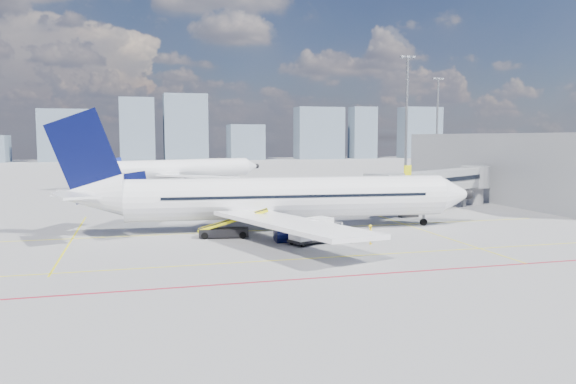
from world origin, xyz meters
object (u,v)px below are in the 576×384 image
(main_aircraft, at_px, (271,199))
(ramp_worker, at_px, (371,234))
(belt_loader, at_px, (226,230))
(second_aircraft, at_px, (176,169))
(cargo_dolly, at_px, (311,230))
(baggage_tug, at_px, (340,233))

(main_aircraft, xyz_separation_m, ramp_worker, (6.73, -9.70, -2.34))
(main_aircraft, xyz_separation_m, belt_loader, (-5.16, -3.03, -2.52))
(second_aircraft, distance_m, ramp_worker, 66.97)
(main_aircraft, bearing_deg, second_aircraft, 100.73)
(belt_loader, bearing_deg, cargo_dolly, -27.34)
(cargo_dolly, bearing_deg, main_aircraft, 79.02)
(second_aircraft, bearing_deg, main_aircraft, -105.38)
(main_aircraft, height_order, belt_loader, main_aircraft)
(second_aircraft, height_order, baggage_tug, second_aircraft)
(belt_loader, distance_m, ramp_worker, 13.63)
(main_aircraft, relative_size, cargo_dolly, 9.67)
(belt_loader, xyz_separation_m, ramp_worker, (11.88, -6.67, 0.17))
(ramp_worker, bearing_deg, cargo_dolly, 101.27)
(cargo_dolly, height_order, belt_loader, belt_loader)
(second_aircraft, xyz_separation_m, cargo_dolly, (7.48, -64.22, -1.98))
(main_aircraft, relative_size, baggage_tug, 15.48)
(main_aircraft, xyz_separation_m, cargo_dolly, (1.71, -8.17, -1.97))
(main_aircraft, relative_size, second_aircraft, 1.19)
(baggage_tug, relative_size, cargo_dolly, 0.62)
(belt_loader, bearing_deg, main_aircraft, 39.92)
(main_aircraft, distance_m, second_aircraft, 56.35)
(cargo_dolly, xyz_separation_m, belt_loader, (-6.86, 5.14, -0.54))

